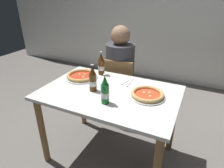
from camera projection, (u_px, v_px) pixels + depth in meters
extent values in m
plane|color=slate|center=(110.00, 154.00, 2.05)|extent=(8.00, 8.00, 0.00)
cube|color=white|center=(167.00, 7.00, 3.27)|extent=(7.00, 0.10, 2.60)
cube|color=silver|center=(110.00, 93.00, 1.73)|extent=(1.20, 0.80, 0.03)
cylinder|color=olive|center=(42.00, 132.00, 1.83)|extent=(0.06, 0.06, 0.72)
cylinder|color=olive|center=(82.00, 99.00, 2.38)|extent=(0.06, 0.06, 0.72)
cylinder|color=olive|center=(173.00, 122.00, 1.96)|extent=(0.06, 0.06, 0.72)
cube|color=olive|center=(120.00, 88.00, 2.49)|extent=(0.44, 0.44, 0.04)
cube|color=olive|center=(116.00, 78.00, 2.24)|extent=(0.38, 0.08, 0.40)
cylinder|color=olive|center=(135.00, 99.00, 2.68)|extent=(0.04, 0.04, 0.41)
cylinder|color=olive|center=(112.00, 95.00, 2.78)|extent=(0.04, 0.04, 0.41)
cylinder|color=olive|center=(129.00, 112.00, 2.39)|extent=(0.04, 0.04, 0.41)
cylinder|color=olive|center=(103.00, 107.00, 2.49)|extent=(0.04, 0.04, 0.41)
cube|color=#2D3342|center=(119.00, 102.00, 2.56)|extent=(0.32, 0.28, 0.45)
cylinder|color=#3F3F47|center=(120.00, 67.00, 2.34)|extent=(0.34, 0.34, 0.55)
sphere|color=#9E7556|center=(121.00, 35.00, 2.18)|extent=(0.22, 0.22, 0.22)
cylinder|color=white|center=(147.00, 96.00, 1.63)|extent=(0.30, 0.30, 0.01)
cylinder|color=#CC4723|center=(147.00, 95.00, 1.63)|extent=(0.21, 0.21, 0.01)
torus|color=tan|center=(147.00, 94.00, 1.62)|extent=(0.28, 0.28, 0.03)
sphere|color=silver|center=(144.00, 93.00, 1.66)|extent=(0.02, 0.02, 0.02)
sphere|color=silver|center=(150.00, 97.00, 1.60)|extent=(0.02, 0.02, 0.02)
sphere|color=silver|center=(149.00, 93.00, 1.66)|extent=(0.02, 0.02, 0.02)
cylinder|color=white|center=(82.00, 77.00, 1.98)|extent=(0.33, 0.33, 0.01)
cylinder|color=#BC381E|center=(82.00, 76.00, 1.98)|extent=(0.24, 0.24, 0.01)
torus|color=tan|center=(82.00, 75.00, 1.98)|extent=(0.30, 0.30, 0.03)
sphere|color=silver|center=(80.00, 75.00, 2.02)|extent=(0.02, 0.02, 0.02)
sphere|color=silver|center=(83.00, 77.00, 1.95)|extent=(0.02, 0.02, 0.02)
sphere|color=silver|center=(85.00, 75.00, 2.01)|extent=(0.02, 0.02, 0.02)
cylinder|color=#512D0F|center=(101.00, 67.00, 2.04)|extent=(0.06, 0.06, 0.16)
cone|color=#512D0F|center=(101.00, 56.00, 1.99)|extent=(0.05, 0.05, 0.07)
cylinder|color=#B7B7BC|center=(101.00, 52.00, 1.97)|extent=(0.03, 0.03, 0.01)
cylinder|color=white|center=(101.00, 68.00, 2.04)|extent=(0.07, 0.07, 0.04)
cylinder|color=#512D0F|center=(93.00, 82.00, 1.70)|extent=(0.06, 0.06, 0.16)
cone|color=#512D0F|center=(92.00, 70.00, 1.65)|extent=(0.05, 0.05, 0.07)
cylinder|color=#B7B7BC|center=(92.00, 65.00, 1.63)|extent=(0.03, 0.03, 0.01)
cylinder|color=white|center=(93.00, 83.00, 1.71)|extent=(0.07, 0.07, 0.04)
cylinder|color=#196B2D|center=(105.00, 94.00, 1.52)|extent=(0.06, 0.06, 0.16)
cone|color=#196B2D|center=(105.00, 80.00, 1.47)|extent=(0.05, 0.05, 0.07)
cylinder|color=#B7B7BC|center=(105.00, 75.00, 1.45)|extent=(0.03, 0.03, 0.01)
cylinder|color=white|center=(105.00, 95.00, 1.52)|extent=(0.07, 0.07, 0.04)
cube|color=white|center=(129.00, 82.00, 1.89)|extent=(0.20, 0.20, 0.00)
cube|color=silver|center=(131.00, 82.00, 1.88)|extent=(0.02, 0.19, 0.00)
cube|color=silver|center=(127.00, 82.00, 1.89)|extent=(0.05, 0.17, 0.00)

